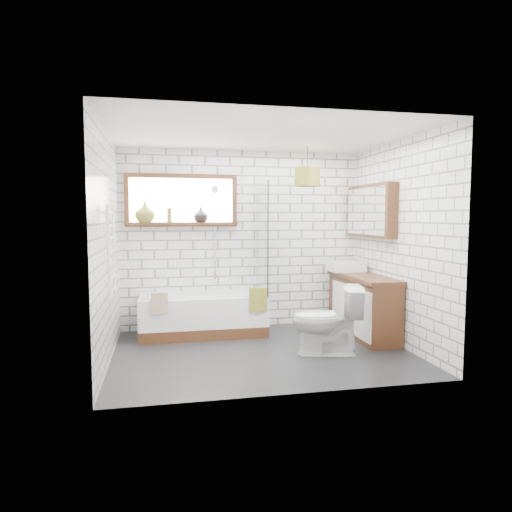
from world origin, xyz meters
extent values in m
cube|color=black|center=(0.00, 0.00, -0.01)|extent=(3.40, 2.60, 0.01)
cube|color=white|center=(0.00, 0.00, 2.50)|extent=(3.40, 2.60, 0.01)
cube|color=white|center=(0.00, 1.30, 1.25)|extent=(3.40, 0.01, 2.50)
cube|color=white|center=(0.00, -1.30, 1.25)|extent=(3.40, 0.01, 2.50)
cube|color=white|center=(-1.70, 0.00, 1.25)|extent=(0.01, 2.60, 2.50)
cube|color=white|center=(1.70, 0.00, 1.25)|extent=(0.01, 2.60, 2.50)
cube|color=#3A1E10|center=(-0.85, 1.26, 1.80)|extent=(1.52, 0.16, 0.68)
cube|color=white|center=(-1.66, 0.00, 1.20)|extent=(0.06, 0.52, 1.00)
cube|color=#3A1E10|center=(1.62, 0.60, 1.65)|extent=(0.16, 1.20, 0.70)
cylinder|color=silver|center=(-0.40, 1.26, 1.35)|extent=(0.02, 0.02, 1.30)
cube|color=white|center=(-0.61, 0.93, 0.27)|extent=(1.66, 0.73, 0.54)
cube|color=white|center=(0.20, 0.93, 1.29)|extent=(0.02, 0.72, 1.50)
cube|color=olive|center=(0.07, 0.57, 0.52)|extent=(0.22, 0.06, 0.31)
cube|color=tan|center=(-1.17, 0.57, 0.52)|extent=(0.20, 0.05, 0.26)
cube|color=#3A1E10|center=(1.47, 0.46, 0.40)|extent=(0.46, 1.41, 0.81)
cube|color=white|center=(1.41, 0.91, 0.88)|extent=(0.46, 0.40, 0.13)
cylinder|color=silver|center=(1.57, 0.91, 0.95)|extent=(0.04, 0.04, 0.18)
imported|color=white|center=(0.71, -0.22, 0.40)|extent=(0.61, 0.86, 0.79)
imported|color=olive|center=(-1.34, 1.23, 1.62)|extent=(0.30, 0.30, 0.27)
imported|color=black|center=(-0.59, 1.23, 1.59)|extent=(0.25, 0.25, 0.21)
cylinder|color=olive|center=(-1.02, 1.23, 1.58)|extent=(0.07, 0.07, 0.19)
cylinder|color=olive|center=(0.77, 0.71, 2.10)|extent=(0.34, 0.34, 0.25)
camera|label=1|loc=(-1.13, -5.09, 1.58)|focal=32.00mm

